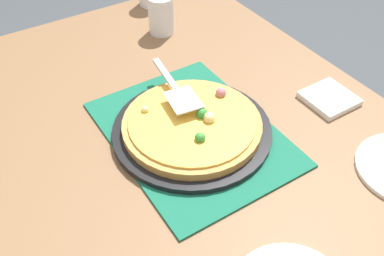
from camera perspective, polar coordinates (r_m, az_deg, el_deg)
dining_table at (r=1.13m, az=-0.00°, el=-4.80°), size 1.40×1.00×0.75m
placemat at (r=1.05m, az=-0.00°, el=-0.68°), size 0.48×0.36×0.01m
pizza_pan at (r=1.05m, az=-0.00°, el=-0.28°), size 0.38×0.38×0.01m
pizza at (r=1.03m, az=0.04°, el=0.56°), size 0.33×0.33×0.05m
cup_far at (r=1.41m, az=-4.03°, el=14.46°), size 0.08×0.08×0.12m
pizza_server at (r=1.08m, az=-2.16°, el=5.14°), size 0.23×0.08×0.01m
napkin_stack at (r=1.20m, az=17.41°, el=3.68°), size 0.12×0.12×0.02m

